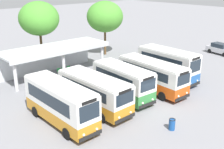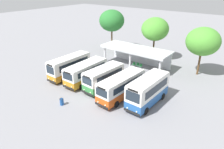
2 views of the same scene
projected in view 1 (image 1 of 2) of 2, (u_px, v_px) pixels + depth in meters
The scene contains 14 objects.
ground_plane at pixel (148, 107), 24.98m from camera, with size 180.00×180.00×0.00m, color gray.
city_bus_nearest_orange at pixel (60, 102), 21.58m from camera, with size 2.26×7.65×3.36m.
city_bus_second_in_row at pixel (94, 91), 23.96m from camera, with size 2.57×7.62×3.04m.
city_bus_middle_cream at pixel (123, 81), 26.18m from camera, with size 2.60×6.80×3.18m.
city_bus_fourth_amber at pixel (152, 75), 27.98m from camera, with size 2.60×7.92×3.12m.
city_bus_fifth_blue at pixel (168, 64), 30.63m from camera, with size 2.53×7.12×3.55m.
parked_car_flank at pixel (221, 49), 41.87m from camera, with size 2.46×4.53×1.62m.
terminal_canopy at pixel (53, 53), 32.81m from camera, with size 12.71×4.52×3.40m.
waiting_chair_end_by_column at pixel (59, 71), 32.82m from camera, with size 0.45×0.45×0.86m.
waiting_chair_second_from_end at pixel (64, 70), 33.33m from camera, with size 0.45×0.45×0.86m.
waiting_chair_middle_seat at pixel (69, 69), 33.71m from camera, with size 0.45×0.45×0.86m.
roadside_tree_behind_canopy at pixel (39, 19), 35.47m from camera, with size 5.14×5.14×8.22m.
roadside_tree_east_of_canopy at pixel (105, 17), 40.09m from camera, with size 5.27×5.27×7.89m.
litter_bin_apron at pixel (172, 124), 21.04m from camera, with size 0.49×0.49×0.90m.
Camera 1 is at (-17.52, -14.66, 10.98)m, focal length 44.48 mm.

